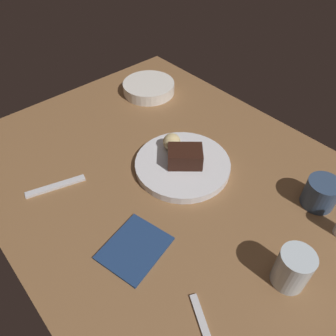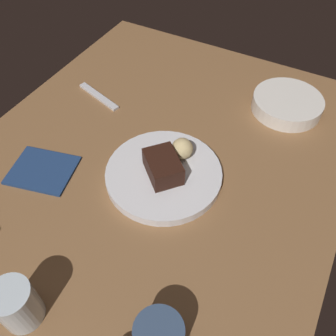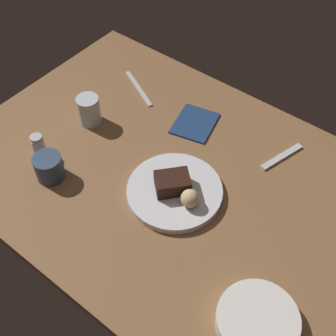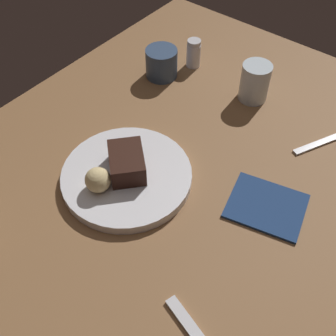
{
  "view_description": "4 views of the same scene",
  "coord_description": "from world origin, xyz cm",
  "px_view_note": "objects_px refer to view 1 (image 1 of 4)",
  "views": [
    {
      "loc": [
        38.7,
        -39.4,
        64.54
      ],
      "look_at": [
        -4.59,
        -1.04,
        6.83
      ],
      "focal_mm": 34.42,
      "sensor_mm": 36.0,
      "label": 1
    },
    {
      "loc": [
        39.17,
        29.41,
        65.39
      ],
      "look_at": [
        -3.61,
        6.38,
        8.65
      ],
      "focal_mm": 38.75,
      "sensor_mm": 36.0,
      "label": 2
    },
    {
      "loc": [
        -47.82,
        62.2,
        99.43
      ],
      "look_at": [
        -1.08,
        2.38,
        8.79
      ],
      "focal_mm": 48.06,
      "sensor_mm": 36.0,
      "label": 3
    },
    {
      "loc": [
        -40.73,
        -34.15,
        66.67
      ],
      "look_at": [
        0.25,
        -1.59,
        6.18
      ],
      "focal_mm": 44.46,
      "sensor_mm": 36.0,
      "label": 4
    }
  ],
  "objects_px": {
    "coffee_cup": "(321,193)",
    "folded_napkin": "(135,248)",
    "bread_roll": "(172,142)",
    "chocolate_cake_slice": "(185,156)",
    "side_bowl": "(149,88)",
    "dessert_plate": "(183,165)",
    "dessert_spoon": "(56,186)",
    "water_glass": "(293,269)"
  },
  "relations": [
    {
      "from": "folded_napkin",
      "to": "dessert_plate",
      "type": "bearing_deg",
      "value": 114.42
    },
    {
      "from": "bread_roll",
      "to": "coffee_cup",
      "type": "distance_m",
      "value": 0.39
    },
    {
      "from": "side_bowl",
      "to": "dessert_spoon",
      "type": "height_order",
      "value": "side_bowl"
    },
    {
      "from": "chocolate_cake_slice",
      "to": "folded_napkin",
      "type": "xyz_separation_m",
      "value": [
        0.11,
        -0.25,
        -0.04
      ]
    },
    {
      "from": "bread_roll",
      "to": "coffee_cup",
      "type": "height_order",
      "value": "coffee_cup"
    },
    {
      "from": "bread_roll",
      "to": "dessert_spoon",
      "type": "bearing_deg",
      "value": -108.68
    },
    {
      "from": "dessert_plate",
      "to": "chocolate_cake_slice",
      "type": "bearing_deg",
      "value": 18.72
    },
    {
      "from": "chocolate_cake_slice",
      "to": "folded_napkin",
      "type": "height_order",
      "value": "chocolate_cake_slice"
    },
    {
      "from": "coffee_cup",
      "to": "side_bowl",
      "type": "bearing_deg",
      "value": 179.0
    },
    {
      "from": "chocolate_cake_slice",
      "to": "dessert_spoon",
      "type": "relative_size",
      "value": 0.6
    },
    {
      "from": "chocolate_cake_slice",
      "to": "coffee_cup",
      "type": "bearing_deg",
      "value": 27.78
    },
    {
      "from": "water_glass",
      "to": "dessert_spoon",
      "type": "xyz_separation_m",
      "value": [
        -0.53,
        -0.23,
        -0.04
      ]
    },
    {
      "from": "dessert_plate",
      "to": "chocolate_cake_slice",
      "type": "xyz_separation_m",
      "value": [
        0.01,
        0.0,
        0.03
      ]
    },
    {
      "from": "dessert_plate",
      "to": "bread_roll",
      "type": "height_order",
      "value": "bread_roll"
    },
    {
      "from": "coffee_cup",
      "to": "folded_napkin",
      "type": "bearing_deg",
      "value": -115.25
    },
    {
      "from": "dessert_plate",
      "to": "folded_napkin",
      "type": "bearing_deg",
      "value": -65.58
    },
    {
      "from": "dessert_plate",
      "to": "water_glass",
      "type": "bearing_deg",
      "value": -9.56
    },
    {
      "from": "coffee_cup",
      "to": "bread_roll",
      "type": "bearing_deg",
      "value": -158.27
    },
    {
      "from": "coffee_cup",
      "to": "dessert_spoon",
      "type": "bearing_deg",
      "value": -136.09
    },
    {
      "from": "dessert_plate",
      "to": "dessert_spoon",
      "type": "relative_size",
      "value": 1.7
    },
    {
      "from": "chocolate_cake_slice",
      "to": "bread_roll",
      "type": "height_order",
      "value": "bread_roll"
    },
    {
      "from": "bread_roll",
      "to": "folded_napkin",
      "type": "distance_m",
      "value": 0.32
    },
    {
      "from": "chocolate_cake_slice",
      "to": "bread_roll",
      "type": "relative_size",
      "value": 1.86
    },
    {
      "from": "coffee_cup",
      "to": "chocolate_cake_slice",
      "type": "bearing_deg",
      "value": -152.22
    },
    {
      "from": "bread_roll",
      "to": "coffee_cup",
      "type": "relative_size",
      "value": 0.62
    },
    {
      "from": "chocolate_cake_slice",
      "to": "bread_roll",
      "type": "distance_m",
      "value": 0.07
    },
    {
      "from": "coffee_cup",
      "to": "dessert_spoon",
      "type": "xyz_separation_m",
      "value": [
        -0.47,
        -0.45,
        -0.03
      ]
    },
    {
      "from": "chocolate_cake_slice",
      "to": "bread_roll",
      "type": "xyz_separation_m",
      "value": [
        -0.07,
        0.01,
        0.0
      ]
    },
    {
      "from": "folded_napkin",
      "to": "side_bowl",
      "type": "bearing_deg",
      "value": 138.03
    },
    {
      "from": "dessert_plate",
      "to": "dessert_spoon",
      "type": "bearing_deg",
      "value": -119.22
    },
    {
      "from": "coffee_cup",
      "to": "folded_napkin",
      "type": "height_order",
      "value": "coffee_cup"
    },
    {
      "from": "side_bowl",
      "to": "coffee_cup",
      "type": "height_order",
      "value": "coffee_cup"
    },
    {
      "from": "water_glass",
      "to": "folded_napkin",
      "type": "distance_m",
      "value": 0.32
    },
    {
      "from": "bread_roll",
      "to": "folded_napkin",
      "type": "bearing_deg",
      "value": -56.75
    },
    {
      "from": "water_glass",
      "to": "side_bowl",
      "type": "height_order",
      "value": "water_glass"
    },
    {
      "from": "chocolate_cake_slice",
      "to": "water_glass",
      "type": "relative_size",
      "value": 0.99
    },
    {
      "from": "water_glass",
      "to": "coffee_cup",
      "type": "height_order",
      "value": "water_glass"
    },
    {
      "from": "bread_roll",
      "to": "folded_napkin",
      "type": "relative_size",
      "value": 0.35
    },
    {
      "from": "bread_roll",
      "to": "side_bowl",
      "type": "bearing_deg",
      "value": 151.94
    },
    {
      "from": "chocolate_cake_slice",
      "to": "dessert_spoon",
      "type": "xyz_separation_m",
      "value": [
        -0.17,
        -0.29,
        -0.04
      ]
    },
    {
      "from": "dessert_plate",
      "to": "bread_roll",
      "type": "xyz_separation_m",
      "value": [
        -0.06,
        0.01,
        0.03
      ]
    },
    {
      "from": "folded_napkin",
      "to": "water_glass",
      "type": "bearing_deg",
      "value": 35.75
    }
  ]
}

